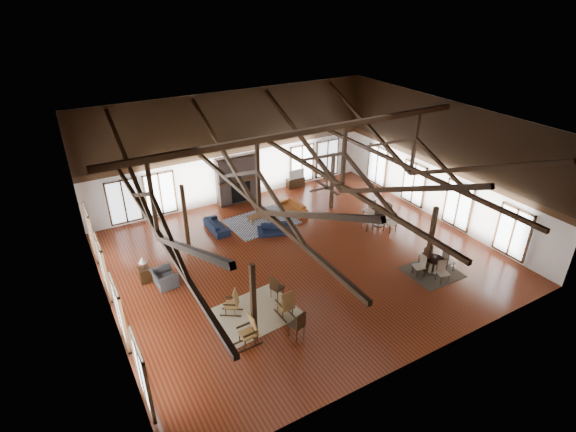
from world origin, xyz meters
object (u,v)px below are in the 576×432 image
coffee_table (258,216)px  sofa_navy_front (275,229)px  sofa_orange (294,207)px  armchair (164,278)px  tv_console (295,182)px  cafe_table_far (379,215)px  cafe_table_near (434,263)px  sofa_navy_left (217,225)px

coffee_table → sofa_navy_front: bearing=-92.9°
sofa_orange → armchair: size_ratio=1.75×
armchair → tv_console: size_ratio=0.93×
sofa_navy_front → cafe_table_far: (4.92, -1.82, 0.30)m
sofa_navy_front → coffee_table: bearing=116.1°
cafe_table_near → coffee_table: bearing=120.1°
sofa_navy_left → cafe_table_far: (7.25, -3.54, 0.27)m
sofa_navy_front → tv_console: size_ratio=1.54×
tv_console → sofa_navy_front: bearing=-130.7°
cafe_table_far → tv_console: size_ratio=1.91×
sofa_navy_left → coffee_table: sofa_navy_left is taller
cafe_table_near → cafe_table_far: cafe_table_far is taller
sofa_orange → cafe_table_near: (2.26, -7.73, 0.22)m
sofa_navy_front → tv_console: tv_console is taller
cafe_table_far → tv_console: cafe_table_far is taller
armchair → sofa_navy_front: bearing=-80.4°
armchair → cafe_table_near: bearing=-119.4°
sofa_navy_left → sofa_orange: size_ratio=1.03×
coffee_table → cafe_table_far: cafe_table_far is taller
sofa_navy_left → cafe_table_far: bearing=-117.8°
coffee_table → cafe_table_near: cafe_table_near is taller
armchair → cafe_table_far: bearing=-96.3°
sofa_navy_left → armchair: armchair is taller
tv_console → cafe_table_near: bearing=-87.0°
sofa_navy_front → tv_console: 5.65m
sofa_navy_front → sofa_navy_left: 2.89m
coffee_table → cafe_table_near: bearing=-69.9°
coffee_table → armchair: armchair is taller
coffee_table → tv_console: size_ratio=1.07×
cafe_table_near → tv_console: cafe_table_near is taller
sofa_navy_front → cafe_table_near: (4.22, -6.15, 0.23)m
sofa_navy_left → armchair: (-3.48, -3.14, 0.06)m
sofa_orange → cafe_table_far: cafe_table_far is taller
sofa_navy_left → sofa_orange: sofa_navy_left is taller
sofa_navy_left → sofa_orange: bearing=-93.7°
armchair → cafe_table_far: (10.73, -0.40, 0.21)m
sofa_navy_left → cafe_table_far: 8.07m
cafe_table_near → sofa_navy_front: bearing=124.5°
cafe_table_near → sofa_orange: bearing=106.3°
sofa_navy_front → tv_console: bearing=68.3°
coffee_table → sofa_orange: bearing=-6.2°
sofa_orange → sofa_navy_left: bearing=-95.3°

